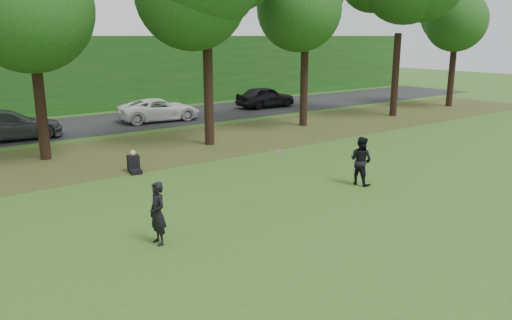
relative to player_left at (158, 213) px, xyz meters
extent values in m
plane|color=#38541A|center=(3.10, -3.12, -0.79)|extent=(120.00, 120.00, 0.00)
cube|color=#443218|center=(3.10, 9.88, -0.79)|extent=(60.00, 7.00, 0.01)
cube|color=black|center=(3.10, 17.88, -0.78)|extent=(70.00, 7.00, 0.02)
cube|color=#174A15|center=(3.10, 23.88, 1.71)|extent=(70.00, 3.00, 5.00)
imported|color=black|center=(0.00, 0.00, 0.00)|extent=(0.38, 0.58, 1.58)
imported|color=black|center=(7.86, 0.50, 0.05)|extent=(0.75, 0.90, 1.68)
imported|color=#45484D|center=(-0.31, 15.98, -0.04)|extent=(5.23, 2.54, 1.47)
imported|color=white|center=(8.21, 16.71, -0.10)|extent=(5.06, 2.78, 1.34)
imported|color=black|center=(16.88, 17.49, -0.03)|extent=(4.38, 1.81, 1.49)
cylinder|color=#FF15A8|center=(3.85, 0.06, 1.02)|extent=(0.30, 0.30, 0.09)
cube|color=black|center=(2.19, 6.47, -0.71)|extent=(0.49, 0.62, 0.16)
cube|color=black|center=(2.24, 6.74, -0.43)|extent=(0.47, 0.41, 0.56)
sphere|color=tan|center=(2.24, 6.74, -0.07)|extent=(0.22, 0.22, 0.22)
cylinder|color=black|center=(0.10, 10.78, 1.27)|extent=(0.44, 0.44, 4.12)
cylinder|color=black|center=(7.10, 9.18, 1.52)|extent=(0.44, 0.44, 4.62)
cylinder|color=black|center=(14.10, 10.38, 1.43)|extent=(0.44, 0.44, 4.45)
cylinder|color=black|center=(21.10, 9.58, 1.79)|extent=(0.44, 0.44, 5.17)
cylinder|color=black|center=(28.10, 10.08, 1.29)|extent=(0.44, 0.44, 4.16)
sphere|color=#174A15|center=(28.10, 10.08, 6.14)|extent=(5.60, 5.60, 5.60)
camera|label=1|loc=(-4.93, -10.64, 4.21)|focal=35.00mm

